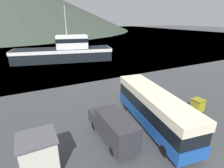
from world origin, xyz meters
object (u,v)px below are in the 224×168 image
(delivery_van, at_px, (113,127))
(dock_kiosk, at_px, (39,154))
(tour_bus, at_px, (153,108))
(storage_bin, at_px, (198,105))
(fishing_boat, at_px, (65,51))

(delivery_van, height_order, dock_kiosk, dock_kiosk)
(tour_bus, relative_size, storage_bin, 8.50)
(tour_bus, bearing_deg, storage_bin, 9.79)
(fishing_boat, distance_m, dock_kiosk, 33.43)
(tour_bus, distance_m, dock_kiosk, 10.18)
(tour_bus, xyz_separation_m, storage_bin, (6.50, 0.08, -1.26))
(storage_bin, bearing_deg, fishing_boat, 103.39)
(delivery_van, xyz_separation_m, dock_kiosk, (-5.79, -0.54, 0.03))
(storage_bin, height_order, dock_kiosk, dock_kiosk)
(tour_bus, distance_m, delivery_van, 4.39)
(tour_bus, height_order, fishing_boat, fishing_boat)
(delivery_van, relative_size, dock_kiosk, 2.30)
(fishing_boat, bearing_deg, dock_kiosk, 177.26)
(delivery_van, relative_size, fishing_boat, 0.26)
(tour_bus, relative_size, dock_kiosk, 4.21)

